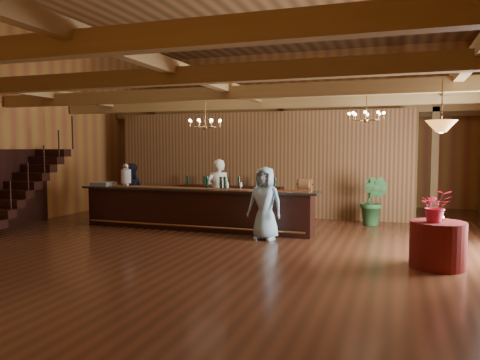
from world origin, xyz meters
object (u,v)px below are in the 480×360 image
(raffle_drum, at_px, (305,184))
(bartender, at_px, (218,192))
(backbar_shelf, at_px, (230,201))
(round_table, at_px, (438,245))
(chandelier_left, at_px, (205,123))
(staff_second, at_px, (131,192))
(chandelier_right, at_px, (366,116))
(beverage_dispenser, at_px, (126,175))
(tasting_bar, at_px, (196,209))
(floor_plant, at_px, (374,201))
(pendant_lamp, at_px, (441,126))
(guest, at_px, (265,203))

(raffle_drum, distance_m, bartender, 2.67)
(backbar_shelf, xyz_separation_m, bartender, (0.26, -1.65, 0.42))
(round_table, bearing_deg, chandelier_left, 160.54)
(chandelier_left, relative_size, bartender, 0.46)
(backbar_shelf, xyz_separation_m, staff_second, (-2.31, -1.79, 0.35))
(backbar_shelf, relative_size, round_table, 3.48)
(round_table, distance_m, chandelier_right, 3.77)
(chandelier_left, distance_m, chandelier_right, 3.73)
(beverage_dispenser, bearing_deg, bartender, 19.32)
(chandelier_left, distance_m, staff_second, 3.43)
(staff_second, bearing_deg, chandelier_right, 164.91)
(round_table, bearing_deg, tasting_bar, 158.84)
(round_table, bearing_deg, bartender, 150.01)
(backbar_shelf, height_order, floor_plant, floor_plant)
(raffle_drum, xyz_separation_m, bartender, (-2.48, 0.95, -0.33))
(tasting_bar, relative_size, backbar_shelf, 1.94)
(raffle_drum, bearing_deg, round_table, -37.12)
(beverage_dispenser, relative_size, round_table, 0.65)
(raffle_drum, relative_size, staff_second, 0.21)
(bartender, bearing_deg, raffle_drum, 135.60)
(beverage_dispenser, distance_m, pendant_lamp, 7.83)
(staff_second, bearing_deg, guest, 148.79)
(chandelier_right, bearing_deg, staff_second, 177.75)
(chandelier_left, height_order, bartender, chandelier_left)
(staff_second, bearing_deg, floor_plant, 178.51)
(staff_second, relative_size, guest, 0.99)
(floor_plant, bearing_deg, backbar_shelf, 173.34)
(tasting_bar, height_order, chandelier_right, chandelier_right)
(tasting_bar, distance_m, staff_second, 2.43)
(backbar_shelf, bearing_deg, chandelier_right, -27.04)
(tasting_bar, height_order, pendant_lamp, pendant_lamp)
(tasting_bar, height_order, round_table, tasting_bar)
(beverage_dispenser, relative_size, chandelier_left, 0.75)
(chandelier_left, height_order, staff_second, chandelier_left)
(chandelier_right, bearing_deg, backbar_shelf, 153.23)
(backbar_shelf, height_order, pendant_lamp, pendant_lamp)
(backbar_shelf, height_order, guest, guest)
(bartender, bearing_deg, chandelier_left, 72.99)
(pendant_lamp, xyz_separation_m, bartender, (-5.15, 2.97, -1.53))
(raffle_drum, xyz_separation_m, floor_plant, (1.43, 2.11, -0.55))
(backbar_shelf, relative_size, guest, 1.96)
(backbar_shelf, bearing_deg, raffle_drum, -43.74)
(bartender, xyz_separation_m, guest, (1.71, -1.56, -0.06))
(raffle_drum, xyz_separation_m, chandelier_left, (-2.34, -0.25, 1.42))
(chandelier_right, xyz_separation_m, pendant_lamp, (1.38, -2.58, -0.37))
(tasting_bar, relative_size, beverage_dispenser, 10.29)
(beverage_dispenser, xyz_separation_m, chandelier_left, (2.43, -0.40, 1.31))
(beverage_dispenser, relative_size, staff_second, 0.37)
(staff_second, relative_size, floor_plant, 1.23)
(chandelier_left, distance_m, guest, 2.43)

